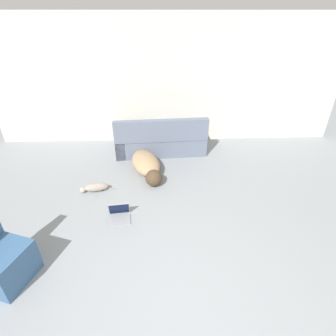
{
  "coord_description": "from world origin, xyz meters",
  "views": [
    {
      "loc": [
        -0.21,
        -1.34,
        2.66
      ],
      "look_at": [
        -0.07,
        2.19,
        0.54
      ],
      "focal_mm": 28.0,
      "sensor_mm": 36.0,
      "label": 1
    }
  ],
  "objects": [
    {
      "name": "dog",
      "position": [
        -0.44,
        2.97,
        0.16
      ],
      "size": [
        0.75,
        1.39,
        0.32
      ],
      "rotation": [
        0.0,
        0.0,
        5.01
      ],
      "color": "#A38460",
      "rests_on": "ground_plane"
    },
    {
      "name": "laptop_open",
      "position": [
        -0.81,
        1.69,
        0.07
      ],
      "size": [
        0.34,
        0.31,
        0.22
      ],
      "rotation": [
        0.0,
        0.0,
        0.11
      ],
      "color": "gray",
      "rests_on": "ground_plane"
    },
    {
      "name": "ground_plane",
      "position": [
        0.0,
        0.0,
        0.0
      ],
      "size": [
        20.0,
        20.0,
        0.0
      ],
      "primitive_type": "plane",
      "color": "gray"
    },
    {
      "name": "cat",
      "position": [
        -1.31,
        2.38,
        0.07
      ],
      "size": [
        0.59,
        0.22,
        0.15
      ],
      "rotation": [
        0.0,
        0.0,
        3.31
      ],
      "color": "gray",
      "rests_on": "ground_plane"
    },
    {
      "name": "wall_back",
      "position": [
        0.0,
        4.48,
        1.34
      ],
      "size": [
        7.7,
        0.06,
        2.69
      ],
      "color": "beige",
      "rests_on": "ground_plane"
    },
    {
      "name": "couch",
      "position": [
        -0.17,
        3.84,
        0.26
      ],
      "size": [
        1.94,
        0.95,
        0.83
      ],
      "rotation": [
        0.0,
        0.0,
        3.21
      ],
      "color": "slate",
      "rests_on": "ground_plane"
    }
  ]
}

